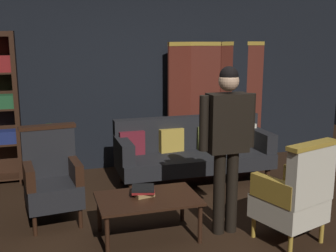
{
  "coord_description": "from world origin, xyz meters",
  "views": [
    {
      "loc": [
        -1.39,
        -3.82,
        1.98
      ],
      "look_at": [
        0.0,
        0.8,
        0.95
      ],
      "focal_mm": 45.0,
      "sensor_mm": 36.0,
      "label": 1
    }
  ],
  "objects_px": {
    "velvet_couch": "(192,149)",
    "book_black_cloth": "(143,188)",
    "standing_figure": "(227,135)",
    "potted_plant": "(52,152)",
    "book_red_leather": "(143,191)",
    "folding_screen": "(216,100)",
    "coffee_table": "(148,202)",
    "armchair_gilt_accent": "(295,195)",
    "armchair_wing_left": "(52,178)",
    "book_tan_leather": "(143,194)"
  },
  "relations": [
    {
      "from": "armchair_gilt_accent",
      "to": "potted_plant",
      "type": "height_order",
      "value": "armchair_gilt_accent"
    },
    {
      "from": "standing_figure",
      "to": "folding_screen",
      "type": "bearing_deg",
      "value": 69.38
    },
    {
      "from": "coffee_table",
      "to": "armchair_wing_left",
      "type": "xyz_separation_m",
      "value": [
        -0.89,
        0.67,
        0.12
      ]
    },
    {
      "from": "book_red_leather",
      "to": "book_black_cloth",
      "type": "distance_m",
      "value": 0.03
    },
    {
      "from": "coffee_table",
      "to": "armchair_wing_left",
      "type": "bearing_deg",
      "value": 143.04
    },
    {
      "from": "armchair_wing_left",
      "to": "potted_plant",
      "type": "relative_size",
      "value": 1.16
    },
    {
      "from": "folding_screen",
      "to": "book_tan_leather",
      "type": "relative_size",
      "value": 10.45
    },
    {
      "from": "armchair_wing_left",
      "to": "standing_figure",
      "type": "distance_m",
      "value": 1.93
    },
    {
      "from": "coffee_table",
      "to": "book_black_cloth",
      "type": "xyz_separation_m",
      "value": [
        -0.03,
        0.07,
        0.12
      ]
    },
    {
      "from": "folding_screen",
      "to": "standing_figure",
      "type": "height_order",
      "value": "folding_screen"
    },
    {
      "from": "folding_screen",
      "to": "book_red_leather",
      "type": "height_order",
      "value": "folding_screen"
    },
    {
      "from": "armchair_gilt_accent",
      "to": "book_black_cloth",
      "type": "bearing_deg",
      "value": 156.59
    },
    {
      "from": "armchair_gilt_accent",
      "to": "armchair_wing_left",
      "type": "bearing_deg",
      "value": 151.72
    },
    {
      "from": "folding_screen",
      "to": "velvet_couch",
      "type": "relative_size",
      "value": 0.9
    },
    {
      "from": "velvet_couch",
      "to": "standing_figure",
      "type": "relative_size",
      "value": 1.25
    },
    {
      "from": "folding_screen",
      "to": "armchair_wing_left",
      "type": "relative_size",
      "value": 1.83
    },
    {
      "from": "velvet_couch",
      "to": "armchair_gilt_accent",
      "type": "bearing_deg",
      "value": -80.8
    },
    {
      "from": "book_black_cloth",
      "to": "standing_figure",
      "type": "bearing_deg",
      "value": -12.65
    },
    {
      "from": "book_red_leather",
      "to": "book_black_cloth",
      "type": "relative_size",
      "value": 1.02
    },
    {
      "from": "book_tan_leather",
      "to": "armchair_wing_left",
      "type": "bearing_deg",
      "value": 144.87
    },
    {
      "from": "standing_figure",
      "to": "potted_plant",
      "type": "distance_m",
      "value": 2.45
    },
    {
      "from": "potted_plant",
      "to": "book_red_leather",
      "type": "bearing_deg",
      "value": -61.66
    },
    {
      "from": "book_tan_leather",
      "to": "folding_screen",
      "type": "bearing_deg",
      "value": 52.51
    },
    {
      "from": "coffee_table",
      "to": "book_black_cloth",
      "type": "bearing_deg",
      "value": 115.95
    },
    {
      "from": "armchair_wing_left",
      "to": "folding_screen",
      "type": "bearing_deg",
      "value": 32.53
    },
    {
      "from": "folding_screen",
      "to": "coffee_table",
      "type": "bearing_deg",
      "value": -126.18
    },
    {
      "from": "potted_plant",
      "to": "book_black_cloth",
      "type": "relative_size",
      "value": 4.07
    },
    {
      "from": "coffee_table",
      "to": "book_tan_leather",
      "type": "bearing_deg",
      "value": 115.95
    },
    {
      "from": "velvet_couch",
      "to": "book_black_cloth",
      "type": "bearing_deg",
      "value": -126.5
    },
    {
      "from": "armchair_wing_left",
      "to": "book_red_leather",
      "type": "relative_size",
      "value": 4.61
    },
    {
      "from": "book_red_leather",
      "to": "folding_screen",
      "type": "bearing_deg",
      "value": 52.51
    },
    {
      "from": "coffee_table",
      "to": "book_red_leather",
      "type": "xyz_separation_m",
      "value": [
        -0.03,
        0.07,
        0.1
      ]
    },
    {
      "from": "armchair_wing_left",
      "to": "velvet_couch",
      "type": "bearing_deg",
      "value": 22.71
    },
    {
      "from": "potted_plant",
      "to": "book_red_leather",
      "type": "distance_m",
      "value": 1.76
    },
    {
      "from": "coffee_table",
      "to": "potted_plant",
      "type": "relative_size",
      "value": 1.11
    },
    {
      "from": "book_tan_leather",
      "to": "book_red_leather",
      "type": "xyz_separation_m",
      "value": [
        0.0,
        0.0,
        0.03
      ]
    },
    {
      "from": "velvet_couch",
      "to": "book_red_leather",
      "type": "relative_size",
      "value": 9.39
    },
    {
      "from": "folding_screen",
      "to": "armchair_gilt_accent",
      "type": "relative_size",
      "value": 1.83
    },
    {
      "from": "armchair_wing_left",
      "to": "armchair_gilt_accent",
      "type": "bearing_deg",
      "value": -28.28
    },
    {
      "from": "coffee_table",
      "to": "book_red_leather",
      "type": "bearing_deg",
      "value": 115.95
    },
    {
      "from": "armchair_gilt_accent",
      "to": "potted_plant",
      "type": "bearing_deg",
      "value": 135.71
    },
    {
      "from": "book_red_leather",
      "to": "standing_figure",
      "type": "bearing_deg",
      "value": -12.65
    },
    {
      "from": "folding_screen",
      "to": "book_black_cloth",
      "type": "distance_m",
      "value": 2.89
    },
    {
      "from": "standing_figure",
      "to": "book_black_cloth",
      "type": "relative_size",
      "value": 7.7
    },
    {
      "from": "armchair_gilt_accent",
      "to": "book_black_cloth",
      "type": "relative_size",
      "value": 4.71
    },
    {
      "from": "velvet_couch",
      "to": "book_black_cloth",
      "type": "distance_m",
      "value": 1.74
    },
    {
      "from": "velvet_couch",
      "to": "book_tan_leather",
      "type": "bearing_deg",
      "value": -126.5
    },
    {
      "from": "armchair_wing_left",
      "to": "book_black_cloth",
      "type": "xyz_separation_m",
      "value": [
        0.86,
        -0.6,
        0.01
      ]
    },
    {
      "from": "folding_screen",
      "to": "potted_plant",
      "type": "distance_m",
      "value": 2.71
    },
    {
      "from": "potted_plant",
      "to": "folding_screen",
      "type": "bearing_deg",
      "value": 15.38
    }
  ]
}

